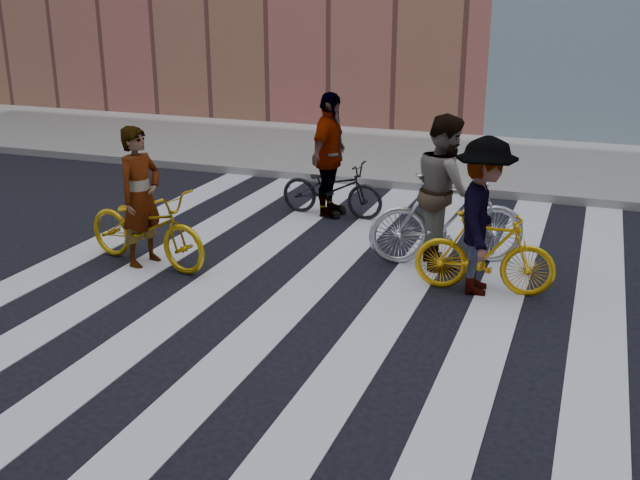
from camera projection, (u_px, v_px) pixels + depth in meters
The scene contains 11 objects.
ground at pixel (347, 298), 8.68m from camera, with size 100.00×100.00×0.00m, color black.
sidewalk_far at pixel (464, 160), 15.31m from camera, with size 100.00×5.00×0.15m, color gray.
zebra_crosswalk at pixel (347, 297), 8.67m from camera, with size 8.25×10.00×0.01m.
bike_yellow_left at pixel (146, 227), 9.58m from camera, with size 0.67×1.92×1.01m, color #C5970A.
bike_silver_mid at pixel (447, 219), 9.58m from camera, with size 0.57×2.01×1.21m, color silver.
bike_yellow_right at pixel (485, 253), 8.69m from camera, with size 0.46×1.62×0.98m, color #F9AF0D.
bike_dark_rear at pixel (332, 189), 11.69m from camera, with size 0.58×1.67×0.88m, color black.
rider_left at pixel (141, 197), 9.47m from camera, with size 0.66×0.43×1.80m, color slate.
rider_mid at pixel (445, 191), 9.48m from camera, with size 0.95×0.74×1.95m, color slate.
rider_right at pixel (483, 217), 8.57m from camera, with size 1.19×0.69×1.85m, color slate.
rider_rear at pixel (329, 155), 11.54m from camera, with size 1.13×0.47×1.94m, color slate.
Camera 1 is at (2.51, -7.62, 3.40)m, focal length 42.00 mm.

